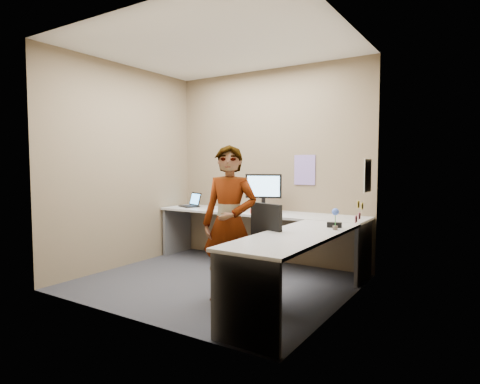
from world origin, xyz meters
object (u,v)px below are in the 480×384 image
Objects in this scene: office_chair at (255,265)px; monitor at (263,188)px; person at (229,224)px; desk at (264,231)px.

monitor is at bearing 134.12° from office_chair.
office_chair is at bearing -3.30° from person.
monitor reaches higher than office_chair.
person is at bearing -154.36° from office_chair.
monitor is at bearing 120.30° from desk.
desk is 0.87m from office_chair.
office_chair is (0.65, -1.33, -0.66)m from monitor.
person is (0.06, -0.82, 0.19)m from desk.
person is at bearing -95.82° from monitor.
desk is at bearing -80.95° from monitor.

